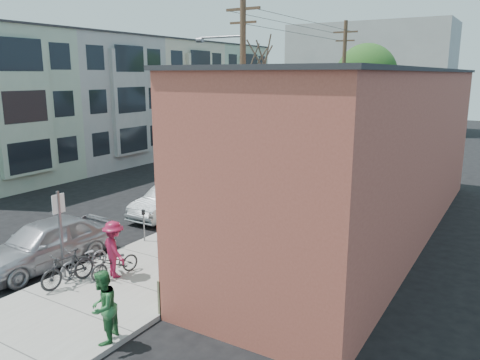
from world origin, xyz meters
The scene contains 27 objects.
ground centered at (0.00, 0.00, 0.00)m, with size 120.00×120.00×0.00m, color black.
sidewalk centered at (4.25, 11.00, 0.07)m, with size 4.50×58.00×0.15m, color #98968D.
cafe_building centered at (8.99, 4.99, 3.30)m, with size 6.60×20.20×6.61m.
apartment_row centered at (-11.85, 14.00, 4.50)m, with size 6.30×32.00×9.00m.
end_cap_building centered at (-2.00, 42.00, 6.00)m, with size 18.00×8.00×12.00m, color #A3A39E.
sign_post centered at (2.35, -4.74, 1.83)m, with size 0.07×0.45×2.80m.
parking_meter_near centered at (2.25, -0.98, 0.98)m, with size 0.14×0.14×1.24m.
parking_meter_far centered at (2.25, 7.91, 0.98)m, with size 0.14×0.14×1.24m.
utility_pole_near centered at (2.39, 6.01, 5.41)m, with size 3.57×0.28×10.00m.
utility_pole_far centered at (2.45, 20.32, 5.34)m, with size 1.80×0.28×10.00m.
tree_bare centered at (2.80, 6.77, 3.37)m, with size 0.24×0.24×6.44m.
tree_leafy_mid centered at (2.80, 15.86, 5.06)m, with size 3.53×3.53×6.69m.
tree_leafy_far centered at (2.80, 24.83, 6.39)m, with size 4.87×4.87×8.68m.
patio_chair_a centered at (6.05, -1.21, 0.59)m, with size 0.50×0.50×0.88m, color #13442B, non-canonical shape.
patio_chair_b centered at (6.01, -2.75, 0.59)m, with size 0.50×0.50×0.88m, color #13442B, non-canonical shape.
patron_grey centered at (5.84, -0.21, 0.93)m, with size 0.57×0.37×1.56m, color slate.
patron_green centered at (6.20, -6.65, 1.04)m, with size 0.87×0.68×1.79m, color #2E743A.
cyclist centered at (3.69, -3.86, 1.06)m, with size 1.17×0.67×1.82m, color maroon.
cyclist_bike centered at (3.69, -3.86, 0.59)m, with size 0.59×1.68×0.88m, color black.
parked_bike_a centered at (2.92, -5.04, 0.69)m, with size 0.50×1.78×1.07m, color black.
parked_bike_b centered at (2.72, -4.24, 0.62)m, with size 0.62×1.78×0.94m, color slate.
car_0 centered at (0.80, -4.25, 0.82)m, with size 1.94×4.83×1.65m, color #9C9CA3.
car_1 centered at (0.67, 2.50, 0.73)m, with size 1.54×4.42×1.45m, color #A5AAAD.
car_2 centered at (0.80, 8.12, 0.85)m, with size 2.37×5.84×1.69m, color black.
car_3 centered at (0.56, 14.12, 0.72)m, with size 2.38×5.16×1.43m, color #B0B5B8.
car_4 centered at (0.80, 19.95, 0.69)m, with size 1.47×4.22×1.39m, color #ADB3B5.
bus centered at (-2.94, 26.27, 1.70)m, with size 2.86×12.21×3.40m, color silver.
Camera 1 is at (14.21, -13.58, 6.41)m, focal length 35.00 mm.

